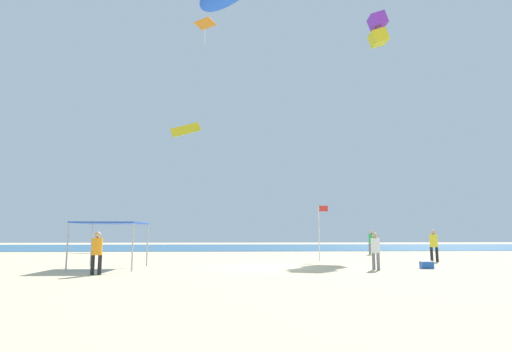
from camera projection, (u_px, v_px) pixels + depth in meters
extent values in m
cube|color=beige|center=(270.00, 268.00, 20.14)|extent=(110.00, 110.00, 0.10)
cube|color=#28608C|center=(250.00, 247.00, 49.52)|extent=(110.00, 24.23, 0.03)
cylinder|color=#B2B2B7|center=(67.00, 247.00, 17.94)|extent=(0.07, 0.07, 2.11)
cylinder|color=#B2B2B7|center=(133.00, 247.00, 18.08)|extent=(0.07, 0.07, 2.11)
cylinder|color=#B2B2B7|center=(91.00, 245.00, 20.94)|extent=(0.07, 0.07, 2.11)
cylinder|color=#B2B2B7|center=(147.00, 245.00, 21.08)|extent=(0.07, 0.07, 2.11)
cube|color=blue|center=(112.00, 223.00, 19.66)|extent=(2.90, 3.10, 0.06)
cylinder|color=slate|center=(374.00, 261.00, 18.75)|extent=(0.15, 0.15, 0.76)
cylinder|color=slate|center=(378.00, 262.00, 18.48)|extent=(0.15, 0.15, 0.76)
cylinder|color=white|center=(375.00, 246.00, 18.71)|extent=(0.40, 0.40, 0.66)
sphere|color=tan|center=(375.00, 235.00, 18.78)|extent=(0.25, 0.25, 0.25)
cylinder|color=black|center=(437.00, 254.00, 24.11)|extent=(0.17, 0.17, 0.85)
cylinder|color=black|center=(432.00, 254.00, 24.07)|extent=(0.17, 0.17, 0.85)
cylinder|color=yellow|center=(434.00, 241.00, 24.20)|extent=(0.44, 0.44, 0.74)
sphere|color=tan|center=(433.00, 232.00, 24.27)|extent=(0.28, 0.28, 0.28)
cylinder|color=slate|center=(370.00, 249.00, 32.39)|extent=(0.17, 0.17, 0.86)
cylinder|color=slate|center=(374.00, 249.00, 32.25)|extent=(0.17, 0.17, 0.86)
cylinder|color=green|center=(372.00, 239.00, 32.43)|extent=(0.45, 0.45, 0.75)
sphere|color=tan|center=(371.00, 232.00, 32.50)|extent=(0.28, 0.28, 0.28)
cylinder|color=black|center=(93.00, 265.00, 16.42)|extent=(0.15, 0.15, 0.78)
cylinder|color=black|center=(100.00, 265.00, 16.37)|extent=(0.15, 0.15, 0.78)
cylinder|color=orange|center=(97.00, 246.00, 16.50)|extent=(0.41, 0.41, 0.68)
sphere|color=tan|center=(98.00, 235.00, 16.56)|extent=(0.25, 0.25, 0.25)
cylinder|color=silver|center=(319.00, 233.00, 25.11)|extent=(0.06, 0.06, 3.34)
cube|color=red|center=(324.00, 209.00, 25.33)|extent=(0.55, 0.02, 0.35)
cube|color=blue|center=(427.00, 265.00, 19.37)|extent=(0.56, 0.36, 0.32)
cube|color=white|center=(426.00, 261.00, 19.39)|extent=(0.57, 0.37, 0.03)
cube|color=purple|center=(378.00, 21.00, 43.01)|extent=(1.89, 1.54, 1.77)
cube|color=yellow|center=(378.00, 38.00, 42.75)|extent=(1.89, 1.54, 1.77)
cube|color=yellow|center=(186.00, 130.00, 47.82)|extent=(3.50, 1.53, 2.20)
cube|color=white|center=(186.00, 134.00, 47.75)|extent=(2.63, 1.10, 1.22)
cube|color=orange|center=(205.00, 24.00, 38.93)|extent=(2.15, 2.15, 0.31)
cylinder|color=white|center=(205.00, 37.00, 38.75)|extent=(0.10, 0.10, 1.72)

